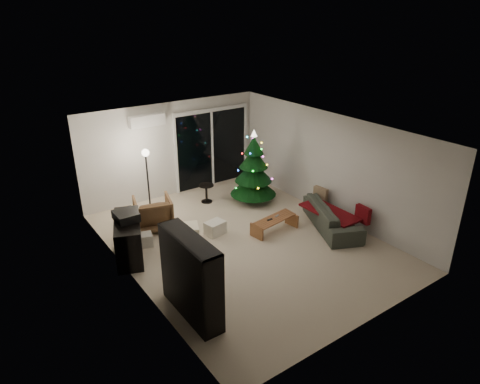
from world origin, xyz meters
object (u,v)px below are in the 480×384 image
object	(u,v)px
bookshelf	(181,280)
media_cabinet	(129,238)
armchair	(153,213)
christmas_tree	(254,167)
coffee_table	(275,225)
sofa	(332,216)

from	to	relation	value
bookshelf	media_cabinet	bearing A→B (deg)	99.93
bookshelf	armchair	world-z (taller)	bookshelf
bookshelf	christmas_tree	world-z (taller)	christmas_tree
media_cabinet	armchair	bearing A→B (deg)	63.29
bookshelf	coffee_table	distance (m)	3.42
armchair	media_cabinet	bearing A→B (deg)	57.86
armchair	sofa	bearing A→B (deg)	160.92
sofa	christmas_tree	world-z (taller)	christmas_tree
sofa	coffee_table	bearing A→B (deg)	89.34
armchair	sofa	size ratio (longest dim) A/B	0.42
christmas_tree	sofa	bearing A→B (deg)	-73.97
media_cabinet	armchair	size ratio (longest dim) A/B	1.60
media_cabinet	christmas_tree	world-z (taller)	christmas_tree
bookshelf	christmas_tree	distance (m)	4.74
sofa	coffee_table	distance (m)	1.36
media_cabinet	coffee_table	size ratio (longest dim) A/B	1.22
bookshelf	christmas_tree	bearing A→B (deg)	49.06
bookshelf	media_cabinet	distance (m)	2.30
coffee_table	christmas_tree	bearing A→B (deg)	61.25
sofa	christmas_tree	distance (m)	2.38
christmas_tree	armchair	bearing A→B (deg)	177.19
bookshelf	media_cabinet	xyz separation A→B (m)	(0.00, 2.28, -0.30)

